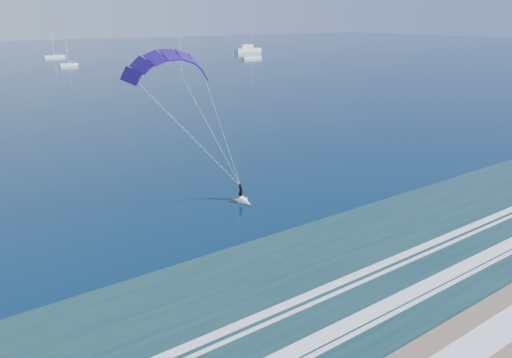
{
  "coord_description": "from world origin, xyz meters",
  "views": [
    {
      "loc": [
        -24.9,
        -11.82,
        19.15
      ],
      "look_at": [
        -0.46,
        24.0,
        3.74
      ],
      "focal_mm": 32.0,
      "sensor_mm": 36.0,
      "label": 1
    }
  ],
  "objects_px": {
    "sailboat_4": "(181,56)",
    "sailboat_5": "(252,57)",
    "kitesurfer_rig": "(208,126)",
    "motor_yacht": "(248,49)",
    "sailboat_2": "(68,65)",
    "sailboat_3": "(54,56)"
  },
  "relations": [
    {
      "from": "sailboat_4",
      "to": "sailboat_5",
      "type": "relative_size",
      "value": 0.85
    },
    {
      "from": "kitesurfer_rig",
      "to": "motor_yacht",
      "type": "height_order",
      "value": "kitesurfer_rig"
    },
    {
      "from": "sailboat_2",
      "to": "sailboat_5",
      "type": "xyz_separation_m",
      "value": [
        83.07,
        -12.69,
        0.02
      ]
    },
    {
      "from": "sailboat_5",
      "to": "sailboat_4",
      "type": "bearing_deg",
      "value": 136.43
    },
    {
      "from": "kitesurfer_rig",
      "to": "sailboat_3",
      "type": "distance_m",
      "value": 215.97
    },
    {
      "from": "kitesurfer_rig",
      "to": "sailboat_4",
      "type": "height_order",
      "value": "kitesurfer_rig"
    },
    {
      "from": "sailboat_3",
      "to": "sailboat_5",
      "type": "distance_m",
      "value": 99.27
    },
    {
      "from": "motor_yacht",
      "to": "sailboat_4",
      "type": "distance_m",
      "value": 49.59
    },
    {
      "from": "sailboat_2",
      "to": "sailboat_3",
      "type": "bearing_deg",
      "value": 84.85
    },
    {
      "from": "sailboat_3",
      "to": "sailboat_5",
      "type": "relative_size",
      "value": 0.94
    },
    {
      "from": "sailboat_4",
      "to": "sailboat_5",
      "type": "bearing_deg",
      "value": -43.57
    },
    {
      "from": "sailboat_2",
      "to": "motor_yacht",
      "type": "bearing_deg",
      "value": 13.06
    },
    {
      "from": "sailboat_2",
      "to": "sailboat_4",
      "type": "xyz_separation_m",
      "value": [
        56.91,
        12.2,
        0.01
      ]
    },
    {
      "from": "motor_yacht",
      "to": "sailboat_2",
      "type": "bearing_deg",
      "value": -166.94
    },
    {
      "from": "motor_yacht",
      "to": "sailboat_2",
      "type": "relative_size",
      "value": 1.63
    },
    {
      "from": "motor_yacht",
      "to": "kitesurfer_rig",
      "type": "bearing_deg",
      "value": -124.23
    },
    {
      "from": "kitesurfer_rig",
      "to": "sailboat_4",
      "type": "xyz_separation_m",
      "value": [
        81.55,
        178.33,
        -8.69
      ]
    },
    {
      "from": "sailboat_4",
      "to": "sailboat_5",
      "type": "xyz_separation_m",
      "value": [
        26.16,
        -24.89,
        0.01
      ]
    },
    {
      "from": "kitesurfer_rig",
      "to": "sailboat_2",
      "type": "relative_size",
      "value": 1.83
    },
    {
      "from": "kitesurfer_rig",
      "to": "motor_yacht",
      "type": "relative_size",
      "value": 1.12
    },
    {
      "from": "kitesurfer_rig",
      "to": "sailboat_2",
      "type": "distance_m",
      "value": 168.18
    },
    {
      "from": "kitesurfer_rig",
      "to": "sailboat_2",
      "type": "xyz_separation_m",
      "value": [
        24.64,
        166.14,
        -8.7
      ]
    }
  ]
}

